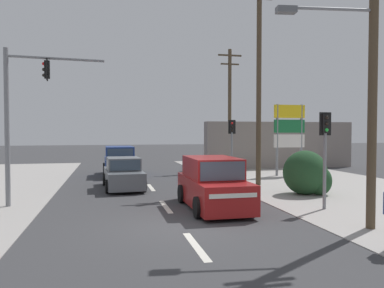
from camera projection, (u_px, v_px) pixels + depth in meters
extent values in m
plane|color=#3A3A3D|center=(181.00, 226.00, 11.27)|extent=(140.00, 140.00, 0.00)
cube|color=silver|center=(196.00, 246.00, 9.32)|extent=(0.20, 2.40, 0.01)
cube|color=silver|center=(166.00, 207.00, 14.20)|extent=(0.20, 2.40, 0.01)
cube|color=silver|center=(151.00, 187.00, 19.07)|extent=(0.20, 2.40, 0.01)
cylinder|color=#4C3D2B|center=(373.00, 78.00, 10.80)|extent=(0.26, 0.26, 8.81)
cylinder|color=slate|center=(331.00, 9.00, 10.61)|extent=(2.59, 0.41, 0.09)
cube|color=#595B60|center=(286.00, 10.00, 10.49)|extent=(0.59, 0.35, 0.18)
cylinder|color=#4C3D2B|center=(259.00, 82.00, 19.56)|extent=(0.26, 0.26, 10.90)
cylinder|color=#4C3D2B|center=(230.00, 110.00, 27.98)|extent=(0.26, 0.26, 8.98)
cube|color=#4C3D2B|center=(230.00, 55.00, 27.84)|extent=(1.80, 0.12, 0.11)
cube|color=#4C3D2B|center=(230.00, 64.00, 27.86)|extent=(1.40, 0.12, 0.10)
cylinder|color=slate|center=(7.00, 128.00, 14.08)|extent=(0.18, 0.18, 6.00)
cylinder|color=slate|center=(57.00, 58.00, 14.53)|extent=(3.60, 0.41, 0.11)
cube|color=black|center=(47.00, 70.00, 14.43)|extent=(0.22, 0.28, 0.68)
cube|color=black|center=(47.00, 70.00, 14.43)|extent=(0.08, 0.44, 0.84)
sphere|color=red|center=(44.00, 64.00, 14.39)|extent=(0.13, 0.13, 0.13)
sphere|color=black|center=(44.00, 70.00, 14.40)|extent=(0.13, 0.13, 0.13)
sphere|color=black|center=(44.00, 75.00, 14.41)|extent=(0.13, 0.13, 0.13)
cylinder|color=slate|center=(325.00, 171.00, 13.65)|extent=(0.12, 0.12, 2.80)
cube|color=black|center=(325.00, 124.00, 13.59)|extent=(0.28, 0.22, 0.68)
cube|color=black|center=(325.00, 124.00, 13.59)|extent=(0.44, 0.08, 0.84)
sphere|color=black|center=(327.00, 118.00, 13.46)|extent=(0.13, 0.13, 0.13)
sphere|color=black|center=(327.00, 124.00, 13.47)|extent=(0.13, 0.13, 0.13)
sphere|color=green|center=(327.00, 130.00, 13.48)|extent=(0.13, 0.13, 0.13)
cylinder|color=slate|center=(232.00, 155.00, 22.83)|extent=(0.12, 0.12, 2.80)
cube|color=black|center=(232.00, 127.00, 22.77)|extent=(0.30, 0.25, 0.68)
cube|color=black|center=(232.00, 127.00, 22.77)|extent=(0.44, 0.14, 0.84)
sphere|color=red|center=(232.00, 123.00, 22.64)|extent=(0.13, 0.13, 0.13)
sphere|color=black|center=(232.00, 127.00, 22.65)|extent=(0.13, 0.13, 0.13)
sphere|color=black|center=(232.00, 130.00, 22.65)|extent=(0.13, 0.13, 0.13)
cylinder|color=slate|center=(277.00, 140.00, 23.93)|extent=(0.16, 0.16, 4.60)
cylinder|color=slate|center=(301.00, 140.00, 24.30)|extent=(0.16, 0.16, 4.60)
cube|color=yellow|center=(289.00, 111.00, 24.05)|extent=(2.10, 0.14, 0.84)
cube|color=#196B38|center=(289.00, 126.00, 24.09)|extent=(2.10, 0.14, 0.84)
cube|color=silver|center=(289.00, 141.00, 24.12)|extent=(2.10, 0.14, 0.84)
ellipsoid|color=#1E4223|center=(305.00, 173.00, 16.87)|extent=(2.00, 1.80, 2.01)
ellipsoid|color=#1E4223|center=(320.00, 181.00, 16.71)|extent=(1.10, 1.00, 1.30)
cube|color=gray|center=(280.00, 145.00, 29.23)|extent=(12.00, 1.00, 3.60)
cube|color=slate|center=(123.00, 178.00, 18.76)|extent=(1.93, 4.29, 0.80)
cube|color=slate|center=(123.00, 164.00, 18.69)|extent=(1.66, 1.98, 0.62)
cube|color=#384756|center=(122.00, 162.00, 19.62)|extent=(1.44, 0.14, 0.53)
cube|color=#384756|center=(125.00, 165.00, 17.76)|extent=(1.41, 0.14, 0.50)
cube|color=white|center=(120.00, 170.00, 20.79)|extent=(1.44, 0.12, 0.14)
cylinder|color=black|center=(105.00, 179.00, 19.79)|extent=(0.23, 0.65, 0.64)
cylinder|color=black|center=(137.00, 178.00, 20.25)|extent=(0.23, 0.65, 0.64)
cylinder|color=black|center=(108.00, 186.00, 17.28)|extent=(0.23, 0.65, 0.64)
cylinder|color=black|center=(144.00, 185.00, 17.75)|extent=(0.23, 0.65, 0.64)
cube|color=navy|center=(119.00, 166.00, 24.34)|extent=(1.92, 4.53, 1.00)
cube|color=navy|center=(119.00, 152.00, 24.11)|extent=(1.77, 2.73, 0.76)
cube|color=#384756|center=(118.00, 151.00, 25.44)|extent=(1.58, 0.09, 0.65)
cube|color=#384756|center=(120.00, 154.00, 22.78)|extent=(1.55, 0.09, 0.61)
cube|color=white|center=(118.00, 160.00, 26.53)|extent=(1.56, 0.07, 0.14)
cylinder|color=black|center=(105.00, 168.00, 25.48)|extent=(0.23, 0.72, 0.72)
cylinder|color=black|center=(132.00, 167.00, 25.92)|extent=(0.23, 0.72, 0.72)
cylinder|color=black|center=(105.00, 172.00, 22.77)|extent=(0.23, 0.72, 0.72)
cylinder|color=black|center=(135.00, 172.00, 23.21)|extent=(0.23, 0.72, 0.72)
cube|color=maroon|center=(213.00, 192.00, 13.85)|extent=(1.84, 4.50, 1.00)
cube|color=maroon|center=(212.00, 167.00, 14.02)|extent=(1.72, 2.70, 0.76)
cube|color=#384756|center=(223.00, 171.00, 12.68)|extent=(1.58, 0.06, 0.65)
cube|color=#384756|center=(203.00, 164.00, 15.36)|extent=(1.55, 0.06, 0.61)
cube|color=white|center=(233.00, 196.00, 11.63)|extent=(1.56, 0.04, 0.14)
cylinder|color=black|center=(251.00, 205.00, 12.71)|extent=(0.22, 0.72, 0.72)
cylinder|color=black|center=(198.00, 207.00, 12.30)|extent=(0.22, 0.72, 0.72)
cylinder|color=black|center=(225.00, 192.00, 15.43)|extent=(0.22, 0.72, 0.72)
cylinder|color=black|center=(182.00, 194.00, 15.02)|extent=(0.22, 0.72, 0.72)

